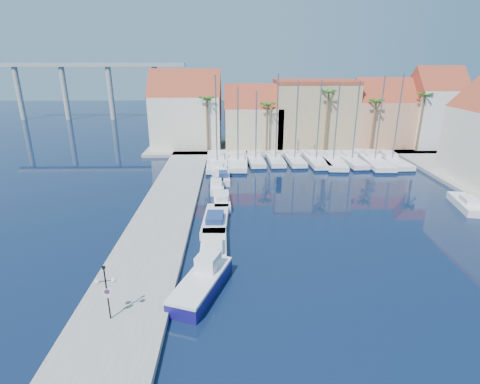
{
  "coord_description": "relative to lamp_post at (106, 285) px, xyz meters",
  "views": [
    {
      "loc": [
        -1.89,
        -20.76,
        15.68
      ],
      "look_at": [
        -1.13,
        14.53,
        3.0
      ],
      "focal_mm": 28.0,
      "sensor_mm": 36.0,
      "label": 1
    }
  ],
  "objects": [
    {
      "name": "palm_4",
      "position": [
        39.48,
        43.49,
        6.62
      ],
      "size": [
        2.6,
        2.6,
        10.65
      ],
      "color": "brown",
      "rests_on": "shore_north"
    },
    {
      "name": "building_4",
      "position": [
        43.48,
        47.49,
        4.04
      ],
      "size": [
        8.3,
        8.0,
        14.0
      ],
      "color": "white",
      "rests_on": "shore_north"
    },
    {
      "name": "motorboat_west_5",
      "position": [
        5.55,
        33.47,
        -2.42
      ],
      "size": [
        2.06,
        5.77,
        1.4
      ],
      "rotation": [
        0.0,
        0.0,
        0.04
      ],
      "color": "white",
      "rests_on": "ground"
    },
    {
      "name": "sailboat_8",
      "position": [
        29.72,
        37.19,
        -2.36
      ],
      "size": [
        3.64,
        12.17,
        13.35
      ],
      "rotation": [
        0.0,
        0.0,
        -0.04
      ],
      "color": "white",
      "rests_on": "ground"
    },
    {
      "name": "building_0",
      "position": [
        -0.52,
        48.49,
        3.59
      ],
      "size": [
        12.3,
        9.0,
        13.5
      ],
      "color": "beige",
      "rests_on": "shore_north"
    },
    {
      "name": "sailboat_5",
      "position": [
        20.67,
        37.66,
        -2.35
      ],
      "size": [
        3.1,
        10.37,
        12.61
      ],
      "rotation": [
        0.0,
        0.0,
        0.04
      ],
      "color": "white",
      "rests_on": "ground"
    },
    {
      "name": "motorboat_west_0",
      "position": [
        5.95,
        8.89,
        -2.42
      ],
      "size": [
        2.32,
        6.82,
        1.4
      ],
      "rotation": [
        0.0,
        0.0,
        0.02
      ],
      "color": "white",
      "rests_on": "ground"
    },
    {
      "name": "motorboat_west_1",
      "position": [
        5.88,
        14.71,
        -2.42
      ],
      "size": [
        2.61,
        7.35,
        1.4
      ],
      "rotation": [
        0.0,
        0.0,
        -0.04
      ],
      "color": "white",
      "rests_on": "ground"
    },
    {
      "name": "building_1",
      "position": [
        11.48,
        48.49,
        2.37
      ],
      "size": [
        10.3,
        8.0,
        11.0
      ],
      "color": "#CBB78F",
      "rests_on": "shore_north"
    },
    {
      "name": "motorboat_east_1",
      "position": [
        33.47,
        18.65,
        -2.42
      ],
      "size": [
        2.98,
        6.35,
        1.4
      ],
      "rotation": [
        0.0,
        0.0,
        -0.17
      ],
      "color": "white",
      "rests_on": "ground"
    },
    {
      "name": "motorboat_west_2",
      "position": [
        6.38,
        20.2,
        -2.42
      ],
      "size": [
        2.09,
        5.59,
        1.4
      ],
      "rotation": [
        0.0,
        0.0,
        0.06
      ],
      "color": "white",
      "rests_on": "ground"
    },
    {
      "name": "building_3",
      "position": [
        34.48,
        48.49,
        2.93
      ],
      "size": [
        10.3,
        8.0,
        12.0
      ],
      "color": "tan",
      "rests_on": "shore_north"
    },
    {
      "name": "sailboat_1",
      "position": [
        8.49,
        36.96,
        -2.37
      ],
      "size": [
        3.42,
        11.23,
        11.75
      ],
      "rotation": [
        0.0,
        0.0,
        -0.04
      ],
      "color": "white",
      "rests_on": "ground"
    },
    {
      "name": "palm_3",
      "position": [
        31.48,
        43.49,
        5.68
      ],
      "size": [
        2.6,
        2.6,
        9.65
      ],
      "color": "brown",
      "rests_on": "shore_north"
    },
    {
      "name": "sailboat_2",
      "position": [
        11.22,
        37.93,
        -2.34
      ],
      "size": [
        2.89,
        8.87,
        11.12
      ],
      "rotation": [
        0.0,
        0.0,
        0.07
      ],
      "color": "white",
      "rests_on": "ground"
    },
    {
      "name": "building_2",
      "position": [
        22.48,
        49.49,
        3.33
      ],
      "size": [
        14.2,
        10.2,
        11.5
      ],
      "color": "tan",
      "rests_on": "shore_north"
    },
    {
      "name": "motorboat_west_3",
      "position": [
        5.66,
        25.38,
        -2.42
      ],
      "size": [
        1.83,
        5.16,
        1.4
      ],
      "rotation": [
        0.0,
        0.0,
        0.04
      ],
      "color": "white",
      "rests_on": "ground"
    },
    {
      "name": "sailboat_0",
      "position": [
        5.25,
        36.87,
        -2.36
      ],
      "size": [
        3.53,
        12.01,
        13.42
      ],
      "rotation": [
        0.0,
        0.0,
        0.03
      ],
      "color": "white",
      "rests_on": "ground"
    },
    {
      "name": "ground",
      "position": [
        9.48,
        1.49,
        -2.93
      ],
      "size": [
        260.0,
        260.0,
        0.0
      ],
      "primitive_type": "plane",
      "color": "black",
      "rests_on": "ground"
    },
    {
      "name": "sailboat_9",
      "position": [
        32.38,
        37.13,
        -2.34
      ],
      "size": [
        3.35,
        10.77,
        13.73
      ],
      "rotation": [
        0.0,
        0.0,
        0.05
      ],
      "color": "white",
      "rests_on": "ground"
    },
    {
      "name": "palm_1",
      "position": [
        13.48,
        43.49,
        5.21
      ],
      "size": [
        2.6,
        2.6,
        9.15
      ],
      "color": "brown",
      "rests_on": "shore_north"
    },
    {
      "name": "motorboat_west_6",
      "position": [
        6.31,
        39.35,
        -2.42
      ],
      "size": [
        1.92,
        5.59,
        1.4
      ],
      "rotation": [
        0.0,
        0.0,
        -0.03
      ],
      "color": "white",
      "rests_on": "ground"
    },
    {
      "name": "sailboat_6",
      "position": [
        23.25,
        37.02,
        -2.36
      ],
      "size": [
        3.68,
        11.09,
        12.28
      ],
      "rotation": [
        0.0,
        0.0,
        -0.07
      ],
      "color": "white",
      "rests_on": "ground"
    },
    {
      "name": "palm_2",
      "position": [
        23.48,
        43.49,
        7.09
      ],
      "size": [
        2.6,
        2.6,
        11.15
      ],
      "color": "brown",
      "rests_on": "shore_north"
    },
    {
      "name": "lamp_post",
      "position": [
        0.0,
        0.0,
        0.0
      ],
      "size": [
        1.24,
        0.52,
        3.7
      ],
      "rotation": [
        0.0,
        0.0,
        0.2
      ],
      "color": "black",
      "rests_on": "quay_west"
    },
    {
      "name": "sailboat_7",
      "position": [
        26.18,
        37.26,
        -2.34
      ],
      "size": [
        3.08,
        9.59,
        12.59
      ],
      "rotation": [
        0.0,
        0.0,
        0.06
      ],
      "color": "white",
      "rests_on": "ground"
    },
    {
      "name": "shore_north",
      "position": [
        19.48,
        49.49,
        -2.68
      ],
      "size": [
        54.0,
        16.0,
        0.5
      ],
      "primitive_type": "cube",
      "color": "gray",
      "rests_on": "ground"
    },
    {
      "name": "viaduct",
      "position": [
        -29.59,
        83.49,
        7.32
      ],
      "size": [
        48.0,
        2.2,
        14.45
      ],
      "color": "#9E9E99",
      "rests_on": "ground"
    },
    {
      "name": "palm_0",
      "position": [
        3.48,
        43.49,
        6.15
      ],
      "size": [
        2.6,
        2.6,
        10.15
      ],
      "color": "brown",
      "rests_on": "shore_north"
    },
    {
      "name": "sailboat_3",
      "position": [
        14.37,
        37.95,
        -2.3
      ],
      "size": [
        2.51,
        8.56,
        13.51
      ],
      "rotation": [
        0.0,
        0.0,
        0.03
      ],
      "color": "white",
      "rests_on": "ground"
    },
    {
      "name": "quay_west",
      "position": [
        0.48,
        14.99,
        -2.68
      ],
      "size": [
        6.0,
        77.0,
        0.5
      ],
      "primitive_type": "cube",
      "color": "gray",
      "rests_on": "ground"
    },
    {
      "name": "motorboat_west_4",
      "position": [
        6.38,
        28.94,
        -2.42
      ],
      "size": [
        1.84,
        5.39,
        1.4
      ],
      "rotation": [
        0.0,
        0.0,
        0.02
      ],
      "color": "white",
      "rests_on": "ground"
    },
    {
      "name": "sailboat_4",
      "position": [
        17.38,
        38.1,
        -2.33
      ],
      "size": [
        2.81,
        9.04,
        12.54
      ],
      "rotation": [
        0.0,
        0.0,
        0.05
      ],
      "color": "white",
      "rests_on": "ground"
    },
    {
      "name": "fishing_boat",
      "position": [
        5.42,
        3.53,
        -2.15
      ],
      "size": [
        4.32,
        7.04,
        2.34
      ],
      "rotation": [
        0.0,
        0.0,
        -0.34
      ],
      "color": "navy",
      "rests_on": "ground"
    }
  ]
}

